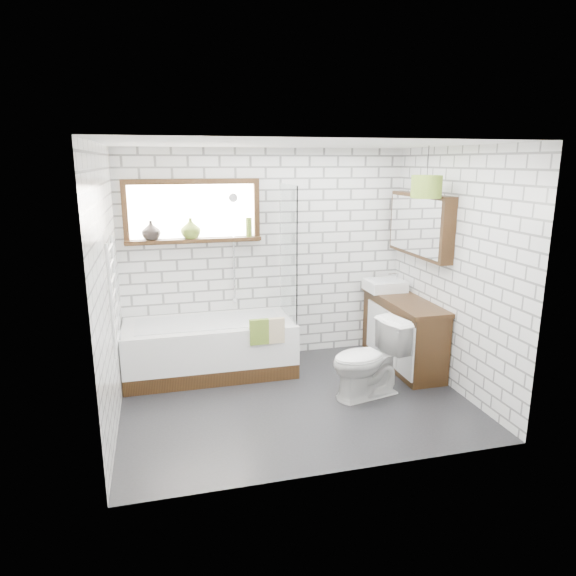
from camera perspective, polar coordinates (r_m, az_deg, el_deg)
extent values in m
cube|color=black|center=(5.33, 0.73, -12.30)|extent=(3.40, 2.60, 0.01)
cube|color=white|center=(4.79, 0.83, 15.78)|extent=(3.40, 2.60, 0.01)
cube|color=white|center=(6.15, -2.41, 3.60)|extent=(3.40, 0.01, 2.50)
cube|color=white|center=(3.71, 6.07, -3.41)|extent=(3.40, 0.01, 2.50)
cube|color=white|center=(4.77, -19.42, -0.23)|extent=(0.01, 2.60, 2.50)
cube|color=white|center=(5.59, 17.90, 1.89)|extent=(0.01, 2.60, 2.50)
cube|color=black|center=(5.92, -10.53, 8.35)|extent=(1.52, 0.16, 0.68)
cube|color=white|center=(4.77, -18.84, -0.78)|extent=(0.06, 0.52, 1.00)
cube|color=black|center=(6.00, 14.46, 6.78)|extent=(0.16, 1.20, 0.70)
cylinder|color=silver|center=(6.02, -6.06, 4.28)|extent=(0.02, 0.02, 1.30)
cube|color=white|center=(5.89, -8.68, -6.58)|extent=(1.87, 0.83, 0.61)
cube|color=white|center=(5.77, 0.06, 4.00)|extent=(0.02, 0.72, 1.50)
cube|color=#5C7824|center=(5.48, -3.23, -4.89)|extent=(0.20, 0.06, 0.28)
cube|color=tan|center=(5.51, -1.50, -4.76)|extent=(0.21, 0.05, 0.28)
cube|color=black|center=(6.19, 12.62, -4.77)|extent=(0.45, 1.41, 0.81)
cube|color=white|center=(6.39, 10.70, 0.29)|extent=(0.45, 0.39, 0.13)
cylinder|color=silver|center=(6.44, 12.02, 0.92)|extent=(0.03, 0.03, 0.16)
imported|color=white|center=(5.30, 8.91, -7.87)|extent=(0.60, 0.86, 0.79)
imported|color=olive|center=(5.91, -10.76, 6.34)|extent=(0.24, 0.24, 0.23)
imported|color=black|center=(5.90, -14.96, 6.01)|extent=(0.21, 0.21, 0.21)
cylinder|color=olive|center=(5.99, -4.37, 6.58)|extent=(0.07, 0.07, 0.22)
cylinder|color=#5C7824|center=(5.44, 15.13, 10.82)|extent=(0.31, 0.31, 0.23)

